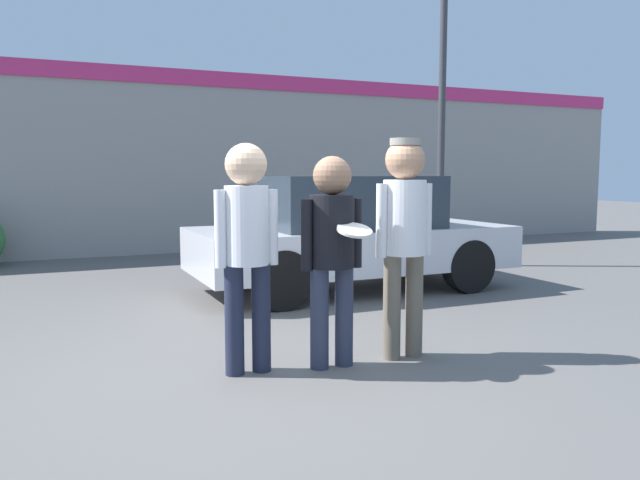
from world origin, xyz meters
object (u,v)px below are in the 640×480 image
person_right (404,224)px  parked_car_near (350,233)px  person_left (247,236)px  street_lamp (452,17)px  person_middle_with_frisbee (332,242)px

person_right → parked_car_near: (0.99, 2.95, -0.37)m
parked_car_near → person_left: bearing=-129.6°
person_right → parked_car_near: bearing=71.4°
person_right → street_lamp: (3.56, 4.35, 3.00)m
person_right → street_lamp: size_ratio=0.27×
person_middle_with_frisbee → parked_car_near: person_middle_with_frisbee is taller
person_left → person_middle_with_frisbee: (0.67, -0.13, -0.06)m
person_right → street_lamp: street_lamp is taller
street_lamp → person_right: bearing=-129.3°
street_lamp → parked_car_near: bearing=-151.5°
parked_car_near → street_lamp: size_ratio=0.61×
person_left → parked_car_near: bearing=50.4°
parked_car_near → street_lamp: street_lamp is taller
person_left → person_middle_with_frisbee: bearing=-11.3°
person_left → street_lamp: street_lamp is taller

